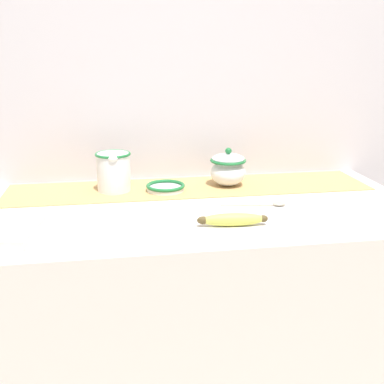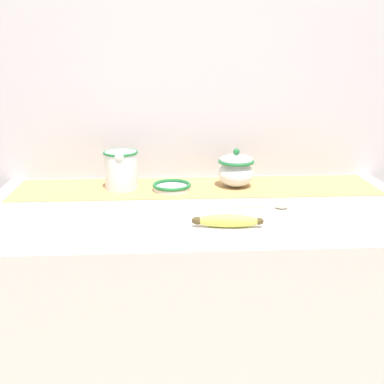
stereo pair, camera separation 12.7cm
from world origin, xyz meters
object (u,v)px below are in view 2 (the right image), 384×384
Objects in this scene: banana at (228,221)px; small_dish at (172,186)px; cream_pitcher at (121,168)px; sugar_bowl at (236,170)px; spoon at (276,207)px.

small_dish is at bearing 111.88° from banana.
cream_pitcher is 0.45m from banana.
banana is (-0.07, -0.34, -0.04)m from sugar_bowl.
small_dish is at bearing 154.12° from spoon.
small_dish is 0.33m from spoon.
banana is at bearing -68.12° from small_dish.
cream_pitcher is 0.16m from small_dish.
banana is (0.13, -0.32, 0.00)m from small_dish.
banana reaches higher than small_dish.
spoon is at bearing 41.63° from banana.
sugar_bowl reaches higher than spoon.
cream_pitcher is at bearing 129.00° from banana.
sugar_bowl is 0.67× the size of spoon.
small_dish is (0.15, -0.03, -0.05)m from cream_pitcher.
cream_pitcher is at bearing 179.75° from sugar_bowl.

